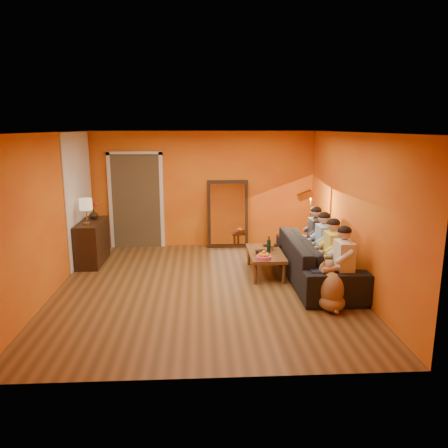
{
  "coord_description": "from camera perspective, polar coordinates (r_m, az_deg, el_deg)",
  "views": [
    {
      "loc": [
        -0.07,
        -7.04,
        2.69
      ],
      "look_at": [
        0.35,
        0.5,
        1.0
      ],
      "focal_mm": 35.0,
      "sensor_mm": 36.0,
      "label": 1
    }
  ],
  "objects": [
    {
      "name": "door_header",
      "position": [
        9.87,
        -11.65,
        9.04
      ],
      "size": [
        1.22,
        0.06,
        0.08
      ],
      "primitive_type": "cube",
      "color": "white",
      "rests_on": "wall_back"
    },
    {
      "name": "book_upper",
      "position": [
        7.9,
        4.39,
        -3.71
      ],
      "size": [
        0.25,
        0.29,
        0.02
      ],
      "primitive_type": "imported",
      "rotation": [
        0.0,
        0.0,
        0.31
      ],
      "color": "black",
      "rests_on": "book_mid"
    },
    {
      "name": "vase",
      "position": [
        9.27,
        -16.67,
        1.23
      ],
      "size": [
        0.18,
        0.18,
        0.19
      ],
      "primitive_type": "imported",
      "color": "black",
      "rests_on": "sideboard"
    },
    {
      "name": "dog",
      "position": [
        6.78,
        13.82,
        -7.83
      ],
      "size": [
        0.49,
        0.67,
        0.72
      ],
      "primitive_type": null,
      "rotation": [
        0.0,
        0.0,
        -0.17
      ],
      "color": "#9A7245",
      "rests_on": "floor"
    },
    {
      "name": "table_lamp",
      "position": [
        8.72,
        -17.55,
        1.54
      ],
      "size": [
        0.24,
        0.24,
        0.51
      ],
      "primitive_type": null,
      "color": "beige",
      "rests_on": "sideboard"
    },
    {
      "name": "room_shell",
      "position": [
        7.54,
        -2.6,
        1.98
      ],
      "size": [
        5.0,
        5.5,
        2.6
      ],
      "color": "brown",
      "rests_on": "ground"
    },
    {
      "name": "door_jamb_right",
      "position": [
        9.92,
        -8.12,
        2.97
      ],
      "size": [
        0.08,
        0.06,
        2.2
      ],
      "primitive_type": "cube",
      "color": "white",
      "rests_on": "wall_back"
    },
    {
      "name": "coffee_table",
      "position": [
        8.2,
        5.42,
        -5.06
      ],
      "size": [
        0.63,
        1.22,
        0.42
      ],
      "primitive_type": null,
      "rotation": [
        0.0,
        0.0,
        -0.01
      ],
      "color": "brown",
      "rests_on": "floor"
    },
    {
      "name": "mirror_frame",
      "position": [
        9.88,
        0.48,
        1.34
      ],
      "size": [
        0.92,
        0.27,
        1.51
      ],
      "primitive_type": "cube",
      "rotation": [
        -0.14,
        0.0,
        0.0
      ],
      "color": "black",
      "rests_on": "floor"
    },
    {
      "name": "floor_lamp",
      "position": [
        8.82,
        11.14,
        -0.54
      ],
      "size": [
        0.32,
        0.26,
        1.44
      ],
      "primitive_type": null,
      "rotation": [
        0.0,
        0.0,
        0.08
      ],
      "color": "#B98236",
      "rests_on": "floor"
    },
    {
      "name": "sideboard",
      "position": [
        9.15,
        -16.82,
        -2.28
      ],
      "size": [
        0.44,
        1.18,
        0.85
      ],
      "primitive_type": "cube",
      "color": "black",
      "rests_on": "floor"
    },
    {
      "name": "wine_bottle",
      "position": [
        8.05,
        5.88,
        -2.68
      ],
      "size": [
        0.07,
        0.07,
        0.31
      ],
      "primitive_type": "cylinder",
      "color": "black",
      "rests_on": "coffee_table"
    },
    {
      "name": "flowers",
      "position": [
        9.23,
        -16.75,
        2.56
      ],
      "size": [
        0.17,
        0.17,
        0.39
      ],
      "primitive_type": null,
      "color": "red",
      "rests_on": "vase"
    },
    {
      "name": "person_mid_right",
      "position": [
        8.0,
        12.9,
        -2.78
      ],
      "size": [
        0.7,
        0.44,
        1.22
      ],
      "primitive_type": null,
      "color": "#91B1E0",
      "rests_on": "sofa"
    },
    {
      "name": "tumbler",
      "position": [
        8.25,
        6.16,
        -3.05
      ],
      "size": [
        0.12,
        0.12,
        0.1
      ],
      "primitive_type": "imported",
      "rotation": [
        0.0,
        0.0,
        -0.1
      ],
      "color": "#B27F3F",
      "rests_on": "coffee_table"
    },
    {
      "name": "mirror_glass",
      "position": [
        9.84,
        0.49,
        1.3
      ],
      "size": [
        0.78,
        0.21,
        1.35
      ],
      "primitive_type": "cube",
      "rotation": [
        -0.14,
        0.0,
        0.0
      ],
      "color": "white",
      "rests_on": "mirror_frame"
    },
    {
      "name": "person_far_left",
      "position": [
        7.0,
        15.36,
        -5.14
      ],
      "size": [
        0.7,
        0.44,
        1.22
      ],
      "primitive_type": null,
      "color": "silver",
      "rests_on": "sofa"
    },
    {
      "name": "fruit_bowl",
      "position": [
        7.67,
        5.22,
        -4.03
      ],
      "size": [
        0.26,
        0.26,
        0.16
      ],
      "primitive_type": null,
      "color": "#ED538D",
      "rests_on": "coffee_table"
    },
    {
      "name": "book_mid",
      "position": [
        7.92,
        4.44,
        -3.81
      ],
      "size": [
        0.21,
        0.27,
        0.02
      ],
      "primitive_type": "imported",
      "rotation": [
        0.0,
        0.0,
        0.13
      ],
      "color": "red",
      "rests_on": "book_lower"
    },
    {
      "name": "book_lower",
      "position": [
        7.92,
        4.37,
        -3.99
      ],
      "size": [
        0.24,
        0.3,
        0.03
      ],
      "primitive_type": "imported",
      "rotation": [
        0.0,
        0.0,
        0.16
      ],
      "color": "black",
      "rests_on": "coffee_table"
    },
    {
      "name": "laptop",
      "position": [
        8.49,
        6.31,
        -2.88
      ],
      "size": [
        0.34,
        0.22,
        0.03
      ],
      "primitive_type": "imported",
      "rotation": [
        0.0,
        0.0,
        0.01
      ],
      "color": "black",
      "rests_on": "coffee_table"
    },
    {
      "name": "door_jamb_left",
      "position": [
        10.09,
        -14.59,
        2.84
      ],
      "size": [
        0.08,
        0.06,
        2.2
      ],
      "primitive_type": "cube",
      "color": "white",
      "rests_on": "wall_back"
    },
    {
      "name": "person_far_right",
      "position": [
        8.51,
        11.9,
        -1.8
      ],
      "size": [
        0.7,
        0.44,
        1.22
      ],
      "primitive_type": null,
      "color": "#2F2F33",
      "rests_on": "sofa"
    },
    {
      "name": "doorway_recess",
      "position": [
        10.11,
        -11.29,
        3.03
      ],
      "size": [
        1.06,
        0.3,
        2.1
      ],
      "primitive_type": "cube",
      "color": "#3F2D19",
      "rests_on": "floor"
    },
    {
      "name": "person_mid_left",
      "position": [
        7.5,
        14.04,
        -3.88
      ],
      "size": [
        0.7,
        0.44,
        1.22
      ],
      "primitive_type": null,
      "color": "#E1CF4B",
      "rests_on": "sofa"
    },
    {
      "name": "white_accent",
      "position": [
        9.22,
        -18.36,
        3.3
      ],
      "size": [
        0.02,
        1.9,
        2.58
      ],
      "primitive_type": "cube",
      "color": "white",
      "rests_on": "wall_left"
    },
    {
      "name": "sofa",
      "position": [
        7.94,
        12.11,
        -4.56
      ],
      "size": [
        2.63,
        1.03,
        0.77
      ],
      "primitive_type": "imported",
      "rotation": [
        0.0,
        0.0,
        1.57
      ],
      "color": "black",
      "rests_on": "floor"
    }
  ]
}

